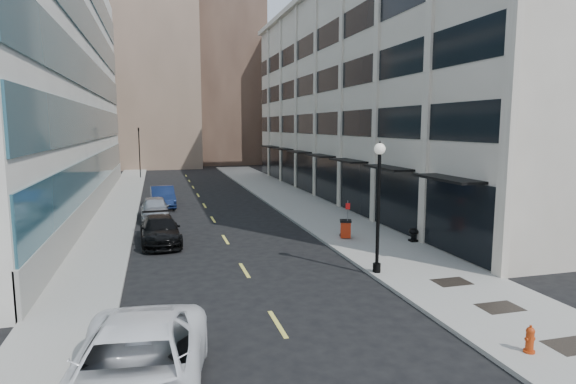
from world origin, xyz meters
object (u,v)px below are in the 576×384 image
traffic_signal (139,131)px  fire_hydrant (530,339)px  car_blue_sedan (163,197)px  lamppost (379,196)px  urn_planter (413,233)px  trash_bin (346,228)px  sign_post (348,214)px  car_silver_sedan (155,208)px  car_white_van (135,372)px  car_black_pickup (160,230)px

traffic_signal → fire_hydrant: size_ratio=9.02×
car_blue_sedan → lamppost: 22.17m
urn_planter → traffic_signal: bearing=111.8°
lamppost → trash_bin: bearing=80.0°
sign_post → urn_planter: size_ratio=2.98×
car_silver_sedan → trash_bin: (10.18, -8.99, -0.09)m
car_silver_sedan → urn_planter: 17.14m
car_silver_sedan → car_white_van: bearing=-92.4°
car_black_pickup → urn_planter: bearing=-18.5°
trash_bin → car_white_van: bearing=-107.8°
sign_post → traffic_signal: bearing=115.3°
traffic_signal → trash_bin: bearing=-71.7°
car_white_van → car_blue_sedan: 27.88m
car_black_pickup → lamppost: bearing=-45.6°
car_silver_sedan → trash_bin: size_ratio=4.53×
lamppost → urn_planter: size_ratio=7.79×
urn_planter → trash_bin: bearing=151.7°
urn_planter → car_white_van: bearing=-138.9°
car_black_pickup → fire_hydrant: size_ratio=6.51×
trash_bin → urn_planter: 3.64m
traffic_signal → urn_planter: size_ratio=9.74×
car_white_van → car_black_pickup: size_ratio=1.31×
car_black_pickup → fire_hydrant: car_black_pickup is taller
car_silver_sedan → car_black_pickup: bearing=-89.1°
sign_post → car_white_van: bearing=-121.0°
traffic_signal → car_white_van: (1.31, -49.75, -4.80)m
car_black_pickup → trash_bin: bearing=-14.0°
fire_hydrant → sign_post: 13.80m
lamppost → fire_hydrant: bearing=-84.0°
car_black_pickup → lamppost: (8.81, -8.20, 2.70)m
traffic_signal → lamppost: 43.62m
car_blue_sedan → lamppost: bearing=-69.9°
fire_hydrant → trash_bin: (0.28, 14.01, 0.17)m
car_silver_sedan → urn_planter: size_ratio=6.38×
car_black_pickup → fire_hydrant: 18.67m
car_silver_sedan → car_blue_sedan: bearing=82.2°
sign_post → trash_bin: bearing=98.4°
lamppost → car_black_pickup: bearing=137.1°
traffic_signal → fire_hydrant: bearing=-76.9°
traffic_signal → car_silver_sedan: bearing=-86.4°
urn_planter → car_blue_sedan: bearing=129.0°
car_white_van → car_black_pickup: car_white_van is taller
traffic_signal → car_black_pickup: traffic_signal is taller
car_silver_sedan → traffic_signal: bearing=92.3°
car_black_pickup → car_silver_sedan: (-0.27, 7.00, 0.05)m
car_silver_sedan → lamppost: size_ratio=0.82×
lamppost → car_silver_sedan: bearing=120.9°
car_black_pickup → traffic_signal: bearing=90.7°
traffic_signal → sign_post: bearing=-71.8°
traffic_signal → fire_hydrant: (11.62, -50.00, -5.19)m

